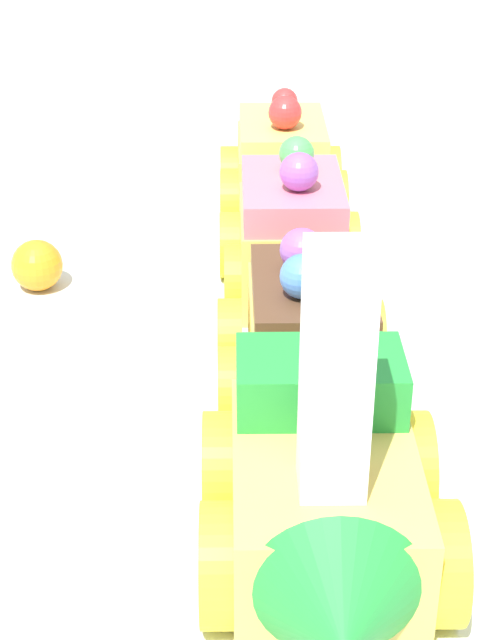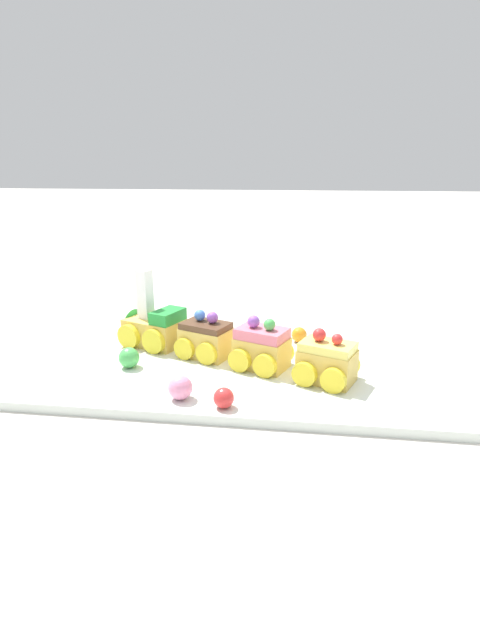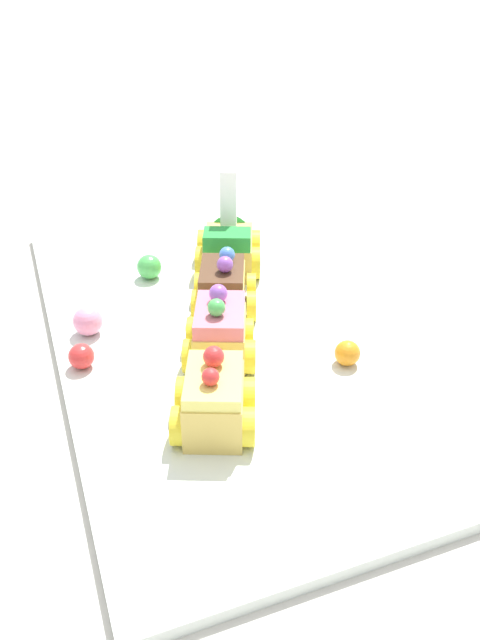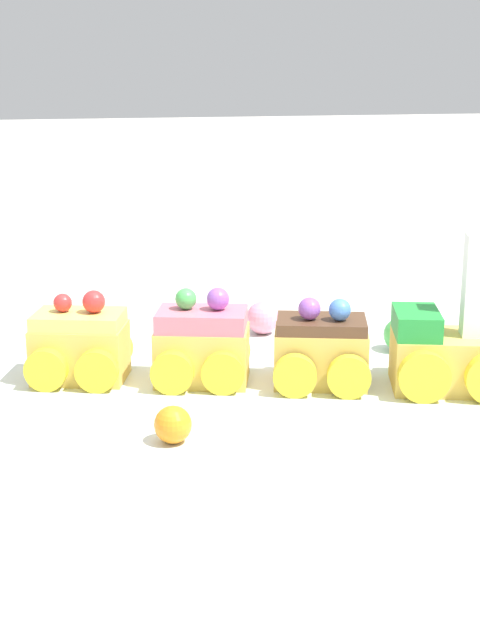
# 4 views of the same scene
# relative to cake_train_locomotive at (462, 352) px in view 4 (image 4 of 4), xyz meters

# --- Properties ---
(ground_plane) EXTENTS (10.00, 10.00, 0.00)m
(ground_plane) POSITION_rel_cake_train_locomotive_xyz_m (-0.13, 0.04, -0.04)
(ground_plane) COLOR beige
(display_board) EXTENTS (0.60, 0.36, 0.01)m
(display_board) POSITION_rel_cake_train_locomotive_xyz_m (-0.13, 0.04, -0.03)
(display_board) COLOR silver
(display_board) RESTS_ON ground_plane
(cake_train_locomotive) EXTENTS (0.12, 0.10, 0.12)m
(cake_train_locomotive) POSITION_rel_cake_train_locomotive_xyz_m (0.00, 0.00, 0.00)
(cake_train_locomotive) COLOR #E0BC56
(cake_train_locomotive) RESTS_ON display_board
(cake_car_chocolate) EXTENTS (0.09, 0.09, 0.07)m
(cake_car_chocolate) POSITION_rel_cake_train_locomotive_xyz_m (-0.10, 0.04, -0.00)
(cake_car_chocolate) COLOR #E0BC56
(cake_car_chocolate) RESTS_ON display_board
(cake_car_strawberry) EXTENTS (0.09, 0.09, 0.07)m
(cake_car_strawberry) POSITION_rel_cake_train_locomotive_xyz_m (-0.18, 0.07, -0.00)
(cake_car_strawberry) COLOR #E0BC56
(cake_car_strawberry) RESTS_ON display_board
(cake_car_lemon) EXTENTS (0.09, 0.09, 0.07)m
(cake_car_lemon) POSITION_rel_cake_train_locomotive_xyz_m (-0.27, 0.11, -0.00)
(cake_car_lemon) COLOR #E0BC56
(cake_car_lemon) RESTS_ON display_board
(gumball_green) EXTENTS (0.03, 0.03, 0.03)m
(gumball_green) POSITION_rel_cake_train_locomotive_xyz_m (0.00, 0.10, -0.01)
(gumball_green) COLOR #4CBC56
(gumball_green) RESTS_ON display_board
(gumball_orange) EXTENTS (0.02, 0.02, 0.02)m
(gumball_orange) POSITION_rel_cake_train_locomotive_xyz_m (-0.23, -0.04, -0.02)
(gumball_orange) COLOR orange
(gumball_orange) RESTS_ON display_board
(gumball_pink) EXTENTS (0.03, 0.03, 0.03)m
(gumball_pink) POSITION_rel_cake_train_locomotive_xyz_m (-0.09, 0.18, -0.01)
(gumball_pink) COLOR pink
(gumball_pink) RESTS_ON display_board
(gumball_red) EXTENTS (0.02, 0.02, 0.02)m
(gumball_red) POSITION_rel_cake_train_locomotive_xyz_m (-0.15, 0.20, -0.02)
(gumball_red) COLOR red
(gumball_red) RESTS_ON display_board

